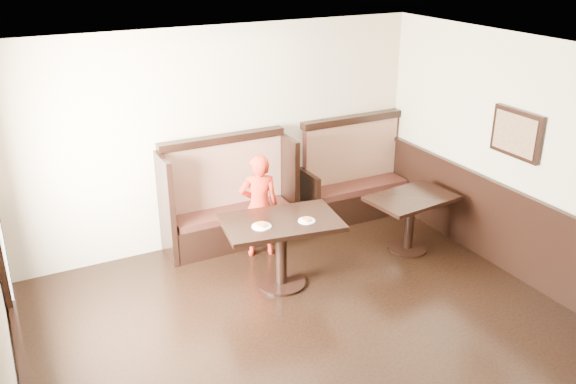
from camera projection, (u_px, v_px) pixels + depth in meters
room_shell at (327, 323)px, 5.28m from camera, size 7.00×7.00×7.00m
booth_main at (229, 206)px, 7.94m from camera, size 1.75×0.72×1.45m
booth_neighbor at (354, 183)px, 8.78m from camera, size 1.65×0.72×1.45m
table_main at (281, 235)px, 6.90m from camera, size 1.42×1.01×0.83m
table_neighbor at (411, 210)px, 7.73m from camera, size 1.14×0.81×0.74m
child at (259, 206)px, 7.57m from camera, size 0.56×0.45×1.35m
pizza_plate_left at (262, 226)px, 6.66m from camera, size 0.22×0.22×0.04m
pizza_plate_right at (307, 220)px, 6.79m from camera, size 0.19×0.19×0.04m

